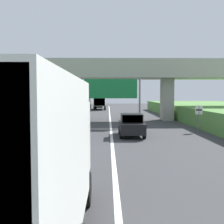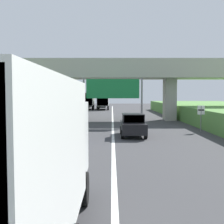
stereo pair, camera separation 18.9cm
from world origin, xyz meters
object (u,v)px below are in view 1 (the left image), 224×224
at_px(truck_green, 100,100).
at_px(construction_barrel_4, 34,126).
at_px(speed_limit_sign, 199,114).
at_px(construction_barrel_3, 20,133).
at_px(truck_white, 21,161).
at_px(overhead_highway_sign, 111,91).
at_px(truck_blue, 24,116).
at_px(truck_yellow, 85,100).
at_px(car_black, 131,125).

distance_m(truck_green, construction_barrel_4, 35.52).
xyz_separation_m(speed_limit_sign, construction_barrel_3, (-13.89, -3.81, -1.02)).
distance_m(truck_white, construction_barrel_3, 15.97).
height_order(overhead_highway_sign, truck_blue, overhead_highway_sign).
distance_m(speed_limit_sign, truck_yellow, 38.81).
xyz_separation_m(overhead_highway_sign, speed_limit_sign, (7.40, -4.24, -1.98)).
bearing_deg(truck_yellow, construction_barrel_3, -91.98).
bearing_deg(truck_white, truck_yellow, 93.29).
bearing_deg(construction_barrel_3, truck_yellow, 88.02).
bearing_deg(truck_white, truck_green, 90.05).
height_order(truck_white, construction_barrel_3, truck_white).
relative_size(truck_blue, truck_white, 1.00).
relative_size(truck_green, construction_barrel_4, 8.11).
height_order(truck_blue, truck_green, same).
bearing_deg(car_black, truck_yellow, 99.51).
relative_size(truck_blue, construction_barrel_4, 8.11).
bearing_deg(car_black, construction_barrel_4, 158.51).
bearing_deg(construction_barrel_3, overhead_highway_sign, 51.13).
height_order(speed_limit_sign, construction_barrel_4, speed_limit_sign).
height_order(truck_blue, truck_white, same).
bearing_deg(truck_blue, construction_barrel_4, 100.80).
bearing_deg(construction_barrel_3, speed_limit_sign, 15.36).
bearing_deg(construction_barrel_4, construction_barrel_3, -88.01).
relative_size(truck_blue, truck_green, 1.00).
height_order(overhead_highway_sign, truck_yellow, overhead_highway_sign).
xyz_separation_m(overhead_highway_sign, construction_barrel_3, (-6.49, -8.05, -3.00)).
distance_m(overhead_highway_sign, truck_blue, 13.21).
bearing_deg(truck_blue, truck_green, 85.96).
bearing_deg(construction_barrel_4, car_black, -21.49).
height_order(overhead_highway_sign, truck_white, overhead_highway_sign).
distance_m(truck_white, car_black, 16.85).
xyz_separation_m(truck_yellow, truck_green, (3.16, -0.93, 0.00)).
bearing_deg(truck_blue, car_black, 39.31).
height_order(truck_yellow, construction_barrel_3, truck_yellow).
xyz_separation_m(overhead_highway_sign, truck_green, (-1.93, 31.58, -1.52)).
bearing_deg(speed_limit_sign, car_black, -156.56).
bearing_deg(truck_yellow, speed_limit_sign, -71.23).
relative_size(speed_limit_sign, truck_green, 0.31).
height_order(overhead_highway_sign, construction_barrel_4, overhead_highway_sign).
bearing_deg(overhead_highway_sign, construction_barrel_3, -128.87).
bearing_deg(car_black, construction_barrel_3, -171.07).
xyz_separation_m(overhead_highway_sign, truck_blue, (-5.01, -12.13, -1.52)).
distance_m(speed_limit_sign, truck_white, 21.18).
distance_m(speed_limit_sign, truck_green, 37.02).
xyz_separation_m(speed_limit_sign, truck_green, (-9.33, 35.82, 0.46)).
relative_size(construction_barrel_3, construction_barrel_4, 1.00).
bearing_deg(truck_green, speed_limit_sign, -75.40).
bearing_deg(truck_white, car_black, 78.40).
bearing_deg(truck_blue, truck_yellow, 90.09).
height_order(speed_limit_sign, car_black, speed_limit_sign).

